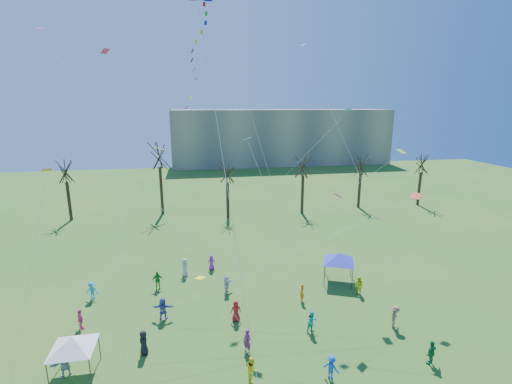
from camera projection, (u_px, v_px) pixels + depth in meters
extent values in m
cube|color=gray|center=(281.00, 137.00, 100.35)|extent=(60.00, 14.00, 15.00)
cylinder|color=black|center=(69.00, 201.00, 51.14)|extent=(0.44, 0.44, 5.67)
cylinder|color=black|center=(161.00, 190.00, 54.09)|extent=(0.44, 0.44, 7.30)
cylinder|color=black|center=(228.00, 200.00, 52.40)|extent=(0.44, 0.44, 5.35)
cylinder|color=black|center=(302.00, 194.00, 54.47)|extent=(0.44, 0.44, 5.97)
cylinder|color=black|center=(359.00, 190.00, 57.65)|extent=(0.44, 0.44, 5.67)
cylinder|color=black|center=(419.00, 189.00, 59.01)|extent=(0.44, 0.44, 5.54)
cylinder|color=white|center=(227.00, 185.00, 18.48)|extent=(0.02, 0.02, 22.98)
cylinder|color=#3F3F44|center=(48.00, 377.00, 20.67)|extent=(0.06, 0.06, 1.88)
cylinder|color=#3F3F44|center=(90.00, 372.00, 21.08)|extent=(0.06, 0.06, 1.88)
cylinder|color=#3F3F44|center=(61.00, 351.00, 22.89)|extent=(0.06, 0.06, 1.88)
cylinder|color=#3F3F44|center=(100.00, 347.00, 23.30)|extent=(0.06, 0.06, 1.88)
pyramid|color=white|center=(72.00, 342.00, 21.66)|extent=(3.58, 3.58, 0.80)
cylinder|color=#3F3F44|center=(324.00, 276.00, 32.75)|extent=(0.09, 0.09, 2.00)
cylinder|color=#3F3F44|center=(352.00, 279.00, 32.23)|extent=(0.09, 0.09, 2.00)
cylinder|color=#3F3F44|center=(325.00, 265.00, 35.10)|extent=(0.09, 0.09, 2.00)
cylinder|color=#3F3F44|center=(351.00, 267.00, 34.58)|extent=(0.09, 0.09, 2.00)
pyramid|color=#2633C2|center=(339.00, 257.00, 33.32)|extent=(3.52, 3.52, 0.86)
imported|color=yellow|center=(252.00, 369.00, 21.51)|extent=(0.63, 0.81, 1.64)
imported|color=blue|center=(331.00, 367.00, 21.69)|extent=(1.13, 1.12, 1.56)
imported|color=#1B7E3D|center=(431.00, 352.00, 22.89)|extent=(1.07, 0.81, 1.69)
imported|color=#B9B9C0|center=(65.00, 363.00, 21.92)|extent=(1.63, 1.30, 1.73)
imported|color=black|center=(144.00, 343.00, 23.82)|extent=(0.71, 0.93, 1.72)
imported|color=#822062|center=(247.00, 341.00, 23.93)|extent=(0.71, 0.75, 1.73)
imported|color=#0DBEAD|center=(312.00, 322.00, 26.10)|extent=(0.99, 0.87, 1.71)
imported|color=#8B654C|center=(395.00, 317.00, 26.62)|extent=(1.24, 1.32, 1.79)
imported|color=#F65293|center=(80.00, 319.00, 26.49)|extent=(0.84, 1.00, 1.61)
imported|color=#4B59A4|center=(163.00, 308.00, 27.74)|extent=(1.73, 0.76, 1.80)
imported|color=red|center=(236.00, 311.00, 27.51)|extent=(0.83, 0.55, 1.70)
imported|color=orange|center=(302.00, 293.00, 30.18)|extent=(0.53, 0.67, 1.62)
imported|color=yellow|center=(359.00, 286.00, 31.33)|extent=(0.82, 0.95, 1.68)
imported|color=#1B96DA|center=(92.00, 291.00, 30.56)|extent=(1.14, 0.81, 1.60)
imported|color=#1F8E25|center=(157.00, 280.00, 32.26)|extent=(1.06, 0.60, 1.71)
imported|color=silver|center=(227.00, 285.00, 31.56)|extent=(1.21, 1.58, 1.66)
imported|color=#B9B9C0|center=(185.00, 267.00, 34.77)|extent=(0.80, 1.01, 1.80)
imported|color=purple|center=(211.00, 262.00, 36.08)|extent=(0.79, 0.54, 1.57)
cube|color=orange|center=(47.00, 170.00, 21.63)|extent=(0.76, 0.84, 0.26)
cylinder|color=white|center=(28.00, 281.00, 19.60)|extent=(0.01, 0.01, 12.80)
cube|color=#DD2476|center=(105.00, 51.00, 27.18)|extent=(0.77, 0.77, 0.35)
cylinder|color=white|center=(114.00, 193.00, 23.04)|extent=(0.01, 0.01, 23.28)
cube|color=#E4FC1A|center=(200.00, 278.00, 23.31)|extent=(0.87, 0.90, 0.18)
cylinder|color=white|center=(225.00, 318.00, 22.35)|extent=(0.01, 0.01, 5.77)
cube|color=#17A1AF|center=(248.00, 139.00, 28.66)|extent=(0.67, 0.59, 0.29)
cylinder|color=white|center=(284.00, 234.00, 25.11)|extent=(0.01, 0.01, 16.69)
cube|color=#2332C8|center=(304.00, 45.00, 33.17)|extent=(0.72, 0.68, 0.22)
cylinder|color=white|center=(356.00, 168.00, 27.98)|extent=(0.01, 0.01, 26.37)
cube|color=red|center=(416.00, 196.00, 23.69)|extent=(0.92, 0.92, 0.29)
cylinder|color=white|center=(247.00, 273.00, 22.75)|extent=(0.01, 0.01, 24.42)
cube|color=#8DEA37|center=(401.00, 151.00, 30.89)|extent=(0.81, 0.87, 0.32)
cylinder|color=white|center=(289.00, 232.00, 27.30)|extent=(0.01, 0.01, 24.95)
cube|color=purple|center=(40.00, 29.00, 28.93)|extent=(0.78, 0.90, 0.27)
cylinder|color=white|center=(133.00, 167.00, 26.38)|extent=(0.01, 0.01, 28.71)
cube|color=#FFB60D|center=(228.00, 38.00, 35.81)|extent=(0.69, 0.64, 0.34)
cylinder|color=white|center=(264.00, 155.00, 30.90)|extent=(0.01, 0.01, 27.07)
cube|color=#E32577|center=(338.00, 195.00, 27.32)|extent=(0.75, 0.69, 0.42)
cylinder|color=white|center=(366.00, 253.00, 26.92)|extent=(0.01, 0.01, 9.33)
cube|color=yellow|center=(161.00, 149.00, 23.32)|extent=(0.92, 0.82, 0.28)
cylinder|color=white|center=(118.00, 236.00, 24.85)|extent=(0.01, 0.01, 13.66)
cube|color=#1898B5|center=(348.00, 110.00, 32.86)|extent=(0.60, 0.75, 0.17)
cylinder|color=white|center=(263.00, 198.00, 30.25)|extent=(0.01, 0.01, 23.00)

